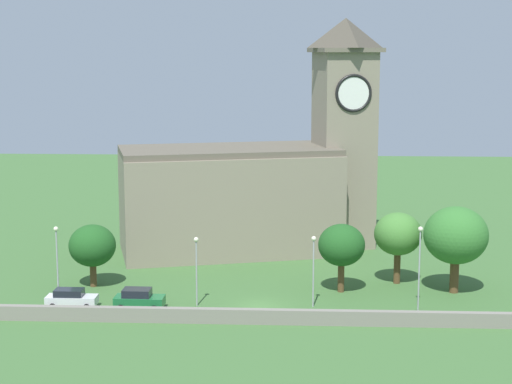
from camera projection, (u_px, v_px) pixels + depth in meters
ground_plane at (266, 266)px, 92.00m from camera, size 200.00×200.00×0.00m
church at (256, 184)px, 98.37m from camera, size 31.57×18.41×27.11m
quay_barrier at (257, 316)px, 72.24m from camera, size 46.22×0.70×1.30m
car_white at (71, 298)px, 76.77m from camera, size 4.63×2.05×1.74m
car_green at (139, 299)px, 76.21m from camera, size 4.53×2.36×1.93m
streetlamp_west_end at (57, 252)px, 77.79m from camera, size 0.44×0.44×7.25m
streetlamp_west_mid at (196, 260)px, 76.76m from camera, size 0.44×0.44×6.49m
streetlamp_central at (313, 260)px, 76.38m from camera, size 0.44×0.44×6.66m
streetlamp_east_mid at (420, 256)px, 75.06m from camera, size 0.44×0.44×7.81m
tree_riverside_east at (92, 246)px, 83.22m from camera, size 4.66×4.66×6.29m
tree_by_tower at (342, 245)px, 81.24m from camera, size 4.55×4.55×6.74m
tree_riverside_west at (456, 236)px, 80.85m from camera, size 6.20×6.20×8.51m
tree_churchyard at (398, 234)px, 84.21m from camera, size 4.79×4.79×7.28m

